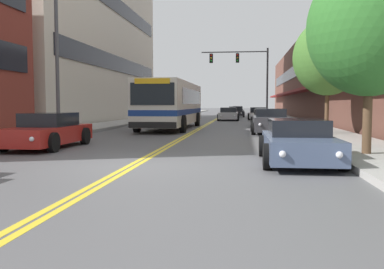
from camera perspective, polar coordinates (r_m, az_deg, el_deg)
ground_plane at (r=48.10m, az=3.44°, el=2.14°), size 240.00×240.00×0.00m
sidewalk_left at (r=49.02m, az=-4.74°, el=2.27°), size 2.98×106.00×0.18m
sidewalk_right at (r=48.18m, az=11.77°, el=2.17°), size 2.98×106.00×0.18m
centre_line at (r=48.10m, az=3.44°, el=2.15°), size 0.34×106.00×0.01m
storefront_row_right at (r=49.05m, az=18.57°, el=7.07°), size 9.10×68.00×8.72m
city_bus at (r=28.55m, az=-2.66°, el=4.24°), size 2.96×12.30×3.01m
car_red_parked_left_near at (r=16.79m, az=-18.67°, el=0.39°), size 2.02×4.83×1.30m
car_navy_parked_left_mid at (r=40.24m, az=-3.41°, el=2.67°), size 2.09×4.21×1.39m
car_slate_blue_parked_right_foreground at (r=12.21m, az=13.96°, el=-1.01°), size 2.04×4.60×1.20m
car_dark_grey_parked_right_mid at (r=24.21m, az=10.41°, el=1.70°), size 2.14×4.69×1.37m
car_white_parked_right_far at (r=45.51m, az=8.77°, el=2.73°), size 2.09×4.44×1.28m
car_champagne_parked_right_end at (r=31.59m, az=9.65°, el=2.15°), size 1.97×4.37×1.25m
car_charcoal_moving_lead at (r=54.21m, az=5.88°, el=3.00°), size 2.18×4.23×1.31m
car_silver_moving_second at (r=42.97m, az=4.89°, el=2.70°), size 2.08×4.92×1.28m
car_black_moving_third at (r=70.69m, az=6.12°, el=3.23°), size 1.99×4.65×1.28m
traffic_signal_mast at (r=43.36m, az=7.13°, el=8.66°), size 6.66×0.38×7.16m
street_lamp_left_near at (r=20.20m, az=-16.93°, el=14.67°), size 2.28×0.28×9.24m
street_tree_right_near at (r=13.69m, az=22.64°, el=12.96°), size 3.59×3.59×5.62m
street_tree_right_mid at (r=22.37m, az=17.67°, el=9.76°), size 3.41×3.41×5.62m
fire_hydrant at (r=21.34m, az=15.09°, el=1.07°), size 0.32×0.24×0.77m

